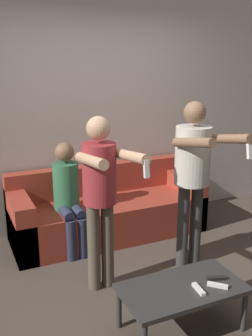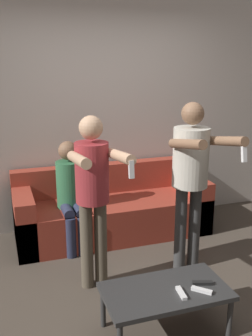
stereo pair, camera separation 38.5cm
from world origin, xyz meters
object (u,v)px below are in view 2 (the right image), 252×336
Objects in this scene: couch at (112,211)px; remote_far at (202,283)px; remote_mid at (181,293)px; person_standing_left at (93,187)px; person_standing_right at (191,169)px; coffee_table at (166,294)px; remote_near at (202,290)px; person_seated at (71,192)px.

couch is 14.05× the size of remote_far.
remote_far is at bearing 17.89° from remote_mid.
person_standing_left is 0.95× the size of person_standing_right.
person_standing_right reaches higher than remote_far.
couch is at bearing 86.25° from coffee_table.
remote_mid is (-0.04, -1.85, 0.10)m from couch.
coffee_table is at bearing -65.79° from person_standing_left.
remote_mid reaches higher than coffee_table.
remote_near and remote_far have the same top height.
remote_near is 0.15m from remote_mid.
remote_near is at bearing -122.11° from remote_far.
couch reaches higher than remote_mid.
person_standing_right is 1.33m from person_seated.
person_standing_left is 1.68× the size of coffee_table.
remote_far is at bearing -51.62° from person_standing_left.
person_standing_right is 1.13m from remote_near.
person_standing_left is 0.91m from person_seated.
couch is at bearing 114.60° from person_standing_right.
couch reaches higher than coffee_table.
person_standing_left is 1.15m from remote_far.
person_standing_left is (-0.45, -1.00, 0.66)m from couch.
remote_near is (0.12, -1.86, 0.10)m from couch.
person_standing_left is at bearing 116.03° from remote_mid.
couch is 16.37× the size of remote_near.
remote_mid is (-0.15, 0.02, 0.00)m from remote_near.
remote_mid is (0.46, -1.70, -0.24)m from person_seated.
couch is 1.35× the size of person_standing_right.
couch is 1.79m from remote_far.
remote_near is (0.61, -1.71, -0.24)m from person_seated.
remote_far is (-0.29, -0.79, -0.63)m from person_standing_right.
remote_mid is at bearing 174.08° from remote_near.
person_standing_left reaches higher than remote_far.
person_standing_left is 1.10m from remote_mid.
person_seated is 1.67m from coffee_table.
person_standing_left is at bearing -114.47° from couch.
person_seated is at bearing 112.04° from remote_far.
remote_mid is 0.22m from remote_far.
person_standing_left reaches higher than couch.
coffee_table is at bearing -93.75° from couch.
remote_mid is at bearing -91.21° from couch.
person_standing_left reaches higher than person_seated.
couch is at bearing 88.79° from remote_mid.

